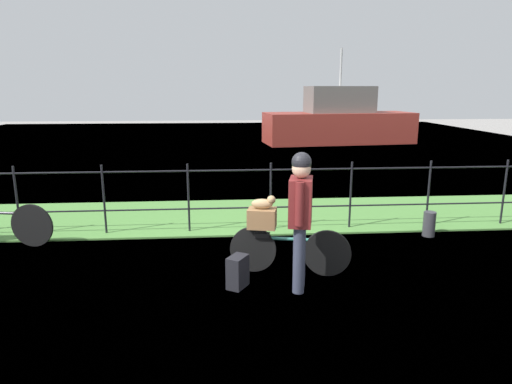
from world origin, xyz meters
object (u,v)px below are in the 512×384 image
object	(u,v)px
cyclist_person	(300,210)
backpack_on_paving	(238,272)
bicycle_main	(288,250)
wooden_crate	(262,218)
moored_boat_near	(339,122)
mooring_bollard	(429,224)
terrier_dog	(264,203)

from	to	relation	value
cyclist_person	backpack_on_paving	size ratio (longest dim) A/B	4.21
bicycle_main	wooden_crate	xyz separation A→B (m)	(-0.34, 0.08, 0.42)
bicycle_main	moored_boat_near	bearing A→B (deg)	72.93
backpack_on_paving	mooring_bollard	size ratio (longest dim) A/B	0.97
terrier_dog	moored_boat_near	distance (m)	15.05
wooden_crate	terrier_dog	xyz separation A→B (m)	(0.02, -0.01, 0.21)
terrier_dog	mooring_bollard	size ratio (longest dim) A/B	0.78
mooring_bollard	moored_boat_near	size ratio (longest dim) A/B	0.06
bicycle_main	wooden_crate	world-z (taller)	wooden_crate
terrier_dog	backpack_on_paving	size ratio (longest dim) A/B	0.81
backpack_on_paving	bicycle_main	bearing A→B (deg)	150.11
terrier_dog	wooden_crate	bearing A→B (deg)	166.90
bicycle_main	backpack_on_paving	distance (m)	0.78
bicycle_main	backpack_on_paving	size ratio (longest dim) A/B	3.90
wooden_crate	cyclist_person	world-z (taller)	cyclist_person
wooden_crate	mooring_bollard	world-z (taller)	wooden_crate
backpack_on_paving	moored_boat_near	distance (m)	15.61
wooden_crate	mooring_bollard	bearing A→B (deg)	23.66
wooden_crate	cyclist_person	distance (m)	0.73
mooring_bollard	wooden_crate	bearing A→B (deg)	-156.34
cyclist_person	backpack_on_paving	bearing A→B (deg)	172.03
cyclist_person	terrier_dog	bearing A→B (deg)	124.44
backpack_on_paving	mooring_bollard	distance (m)	3.66
cyclist_person	mooring_bollard	world-z (taller)	cyclist_person
wooden_crate	backpack_on_paving	distance (m)	0.78
bicycle_main	terrier_dog	distance (m)	0.70
terrier_dog	mooring_bollard	bearing A→B (deg)	23.93
terrier_dog	backpack_on_paving	distance (m)	0.94
wooden_crate	moored_boat_near	world-z (taller)	moored_boat_near
mooring_bollard	bicycle_main	bearing A→B (deg)	-152.22
wooden_crate	terrier_dog	size ratio (longest dim) A/B	1.12
bicycle_main	backpack_on_paving	world-z (taller)	bicycle_main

